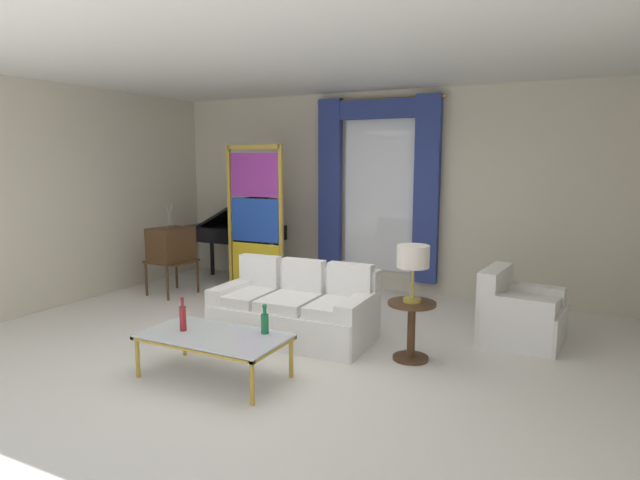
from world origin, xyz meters
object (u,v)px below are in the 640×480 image
Objects in this scene: vintage_tv at (171,246)px; couch_white_long at (297,310)px; bottle_blue_decanter at (183,317)px; grand_piano at (237,231)px; bottle_crystal_tall at (265,322)px; coffee_table at (214,338)px; peacock_figurine at (265,287)px; armchair_white at (517,316)px; table_lamp_brass at (413,259)px; round_side_table at (411,325)px; stained_glass_divider at (255,223)px.

couch_white_long is at bearing -17.82° from vintage_tv.
grand_piano is (-1.95, 3.59, 0.26)m from bottle_blue_decanter.
bottle_blue_decanter reaches higher than bottle_crystal_tall.
peacock_figurine is (-1.02, 2.43, -0.16)m from coffee_table.
peacock_figurine is (-1.12, 1.08, -0.08)m from couch_white_long.
armchair_white is 1.56× the size of table_lamp_brass.
round_side_table is at bearing 40.21° from coffee_table.
coffee_table is at bearing -41.37° from vintage_tv.
stained_glass_divider is (-1.42, 2.82, 0.68)m from coffee_table.
couch_white_long is 1.48m from bottle_blue_decanter.
round_side_table is at bearing 35.53° from bottle_blue_decanter.
round_side_table is (1.80, 1.29, -0.18)m from bottle_blue_decanter.
bottle_crystal_tall is at bearing -133.23° from armchair_white.
bottle_crystal_tall is 1.49m from round_side_table.
peacock_figurine is 1.78m from grand_piano.
stained_glass_divider is 1.01m from peacock_figurine.
armchair_white is 1.48× the size of peacock_figurine.
round_side_table is at bearing -28.42° from stained_glass_divider.
grand_piano is at bearing 148.43° from table_lamp_brass.
peacock_figurine is at bearing 9.34° from vintage_tv.
bottle_blue_decanter is (-0.32, -0.04, 0.16)m from coffee_table.
armchair_white is (2.25, 0.96, -0.02)m from couch_white_long.
stained_glass_divider is at bearing 136.19° from couch_white_long.
stained_glass_divider reaches higher than vintage_tv.
armchair_white is 1.49× the size of round_side_table.
peacock_figurine is at bearing -43.94° from stained_glass_divider.
armchair_white is 0.40× the size of stained_glass_divider.
vintage_tv is at bearing 166.67° from round_side_table.
coffee_table is 0.49m from bottle_crystal_tall.
bottle_crystal_tall is (0.40, 0.24, 0.14)m from coffee_table.
armchair_white reaches higher than coffee_table.
armchair_white is at bearing -14.97° from grand_piano.
vintage_tv is (-2.49, 2.19, 0.35)m from coffee_table.
vintage_tv is at bearing -99.08° from grand_piano.
bottle_crystal_tall is 0.47× the size of peacock_figurine.
vintage_tv is 2.36× the size of table_lamp_brass.
table_lamp_brass is at bearing -4.40° from couch_white_long.
couch_white_long is 2.98× the size of peacock_figurine.
table_lamp_brass reaches higher than couch_white_long.
vintage_tv is at bearing 166.67° from table_lamp_brass.
couch_white_long is 1.17m from bottle_crystal_tall.
bottle_blue_decanter is 3.11m from vintage_tv.
grand_piano is at bearing 148.43° from round_side_table.
peacock_figurine is (-1.42, 2.19, -0.30)m from bottle_crystal_tall.
round_side_table is at bearing 43.01° from bottle_crystal_tall.
stained_glass_divider reaches higher than bottle_crystal_tall.
bottle_crystal_tall is at bearing -57.12° from peacock_figurine.
couch_white_long is 6.39× the size of bottle_crystal_tall.
vintage_tv is (-2.60, 0.83, 0.42)m from couch_white_long.
bottle_crystal_tall is (0.72, 0.28, -0.02)m from bottle_blue_decanter.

